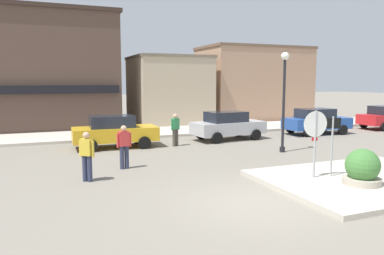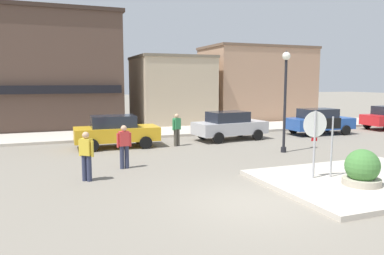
% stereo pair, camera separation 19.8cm
% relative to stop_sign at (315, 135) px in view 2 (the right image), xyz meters
% --- Properties ---
extents(ground_plane, '(160.00, 160.00, 0.00)m').
position_rel_stop_sign_xyz_m(ground_plane, '(-2.82, -1.11, -1.52)').
color(ground_plane, gray).
extents(sidewalk_corner, '(6.40, 4.80, 0.15)m').
position_rel_stop_sign_xyz_m(sidewalk_corner, '(1.53, -0.65, -1.44)').
color(sidewalk_corner, beige).
rests_on(sidewalk_corner, ground).
extents(kerb_far, '(80.00, 4.00, 0.15)m').
position_rel_stop_sign_xyz_m(kerb_far, '(-2.82, 12.71, -1.44)').
color(kerb_far, beige).
rests_on(kerb_far, ground).
extents(stop_sign, '(0.81, 0.13, 2.30)m').
position_rel_stop_sign_xyz_m(stop_sign, '(0.00, 0.00, 0.00)').
color(stop_sign, '#9E9EA3').
rests_on(stop_sign, ground).
extents(one_way_sign, '(0.60, 0.09, 2.10)m').
position_rel_stop_sign_xyz_m(one_way_sign, '(0.62, -0.09, -0.19)').
color(one_way_sign, '#9E9EA3').
rests_on(one_way_sign, ground).
extents(planter, '(1.10, 1.10, 1.23)m').
position_rel_stop_sign_xyz_m(planter, '(0.80, -1.19, -0.96)').
color(planter, '#ADA38E').
rests_on(planter, ground).
extents(lamp_post, '(0.36, 0.36, 4.54)m').
position_rel_stop_sign_xyz_m(lamp_post, '(2.10, 4.63, 1.44)').
color(lamp_post, black).
rests_on(lamp_post, ground).
extents(parked_car_nearest, '(4.05, 1.97, 1.56)m').
position_rel_stop_sign_xyz_m(parked_car_nearest, '(-4.77, 8.62, -0.71)').
color(parked_car_nearest, gold).
rests_on(parked_car_nearest, ground).
extents(parked_car_second, '(4.15, 2.17, 1.56)m').
position_rel_stop_sign_xyz_m(parked_car_second, '(1.44, 8.75, -0.71)').
color(parked_car_second, '#B7B7BC').
rests_on(parked_car_second, ground).
extents(parked_car_third, '(4.05, 1.97, 1.56)m').
position_rel_stop_sign_xyz_m(parked_car_third, '(7.45, 8.71, -0.71)').
color(parked_car_third, '#234C9E').
rests_on(parked_car_third, ground).
extents(pedestrian_crossing_near, '(0.54, 0.35, 1.61)m').
position_rel_stop_sign_xyz_m(pedestrian_crossing_near, '(-1.89, 7.94, -0.65)').
color(pedestrian_crossing_near, '#4C473D').
rests_on(pedestrian_crossing_near, ground).
extents(pedestrian_crossing_far, '(0.48, 0.42, 1.61)m').
position_rel_stop_sign_xyz_m(pedestrian_crossing_far, '(-6.71, 2.77, -0.65)').
color(pedestrian_crossing_far, '#2D334C').
rests_on(pedestrian_crossing_far, ground).
extents(pedestrian_kerb_side, '(0.56, 0.25, 1.61)m').
position_rel_stop_sign_xyz_m(pedestrian_kerb_side, '(-5.24, 4.07, -0.65)').
color(pedestrian_kerb_side, '#2D334C').
rests_on(pedestrian_kerb_side, ground).
extents(building_corner_shop, '(9.78, 8.82, 7.76)m').
position_rel_stop_sign_xyz_m(building_corner_shop, '(-7.89, 18.86, 2.37)').
color(building_corner_shop, brown).
rests_on(building_corner_shop, ground).
extents(building_storefront_left_near, '(5.39, 5.37, 5.01)m').
position_rel_stop_sign_xyz_m(building_storefront_left_near, '(0.85, 17.15, 0.99)').
color(building_storefront_left_near, tan).
rests_on(building_storefront_left_near, ground).
extents(building_storefront_left_mid, '(8.66, 5.16, 5.94)m').
position_rel_stop_sign_xyz_m(building_storefront_left_mid, '(8.29, 17.48, 1.46)').
color(building_storefront_left_mid, tan).
rests_on(building_storefront_left_mid, ground).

